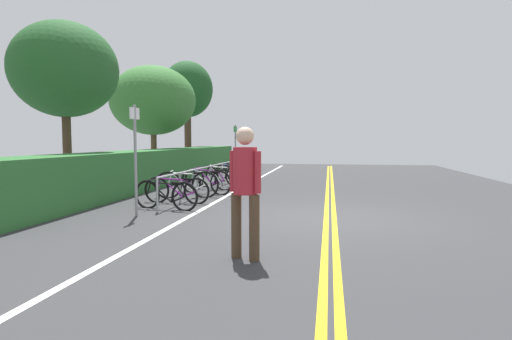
{
  "coord_description": "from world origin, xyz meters",
  "views": [
    {
      "loc": [
        -8.69,
        0.03,
        1.61
      ],
      "look_at": [
        2.64,
        2.01,
        0.78
      ],
      "focal_mm": 29.6,
      "sensor_mm": 36.0,
      "label": 1
    }
  ],
  "objects_px": {
    "bicycle_6": "(230,174)",
    "pedestrian": "(245,183)",
    "bicycle_1": "(177,190)",
    "tree_mid": "(65,70)",
    "bicycle_5": "(222,176)",
    "tree_far_right": "(153,101)",
    "bicycle_2": "(187,185)",
    "bicycle_3": "(206,182)",
    "bicycle_7": "(235,173)",
    "bike_rack": "(211,171)",
    "tree_extra": "(187,90)",
    "sign_post_near": "(135,150)",
    "bicycle_0": "(166,195)",
    "sign_post_far": "(235,146)",
    "bicycle_4": "(209,179)",
    "bicycle_8": "(236,171)"
  },
  "relations": [
    {
      "from": "bike_rack",
      "to": "pedestrian",
      "type": "xyz_separation_m",
      "value": [
        -7.53,
        -2.63,
        0.44
      ]
    },
    {
      "from": "pedestrian",
      "to": "bicycle_3",
      "type": "bearing_deg",
      "value": 20.99
    },
    {
      "from": "bicycle_1",
      "to": "sign_post_near",
      "type": "xyz_separation_m",
      "value": [
        -1.88,
        0.18,
        1.07
      ]
    },
    {
      "from": "bicycle_2",
      "to": "tree_far_right",
      "type": "distance_m",
      "value": 7.19
    },
    {
      "from": "bicycle_1",
      "to": "sign_post_far",
      "type": "xyz_separation_m",
      "value": [
        7.65,
        0.19,
        1.01
      ]
    },
    {
      "from": "bicycle_6",
      "to": "pedestrian",
      "type": "height_order",
      "value": "pedestrian"
    },
    {
      "from": "bicycle_6",
      "to": "tree_mid",
      "type": "bearing_deg",
      "value": 133.1
    },
    {
      "from": "bicycle_4",
      "to": "bicycle_7",
      "type": "height_order",
      "value": "bicycle_4"
    },
    {
      "from": "tree_far_right",
      "to": "bicycle_2",
      "type": "bearing_deg",
      "value": -148.89
    },
    {
      "from": "bicycle_4",
      "to": "bicycle_8",
      "type": "bearing_deg",
      "value": -0.7
    },
    {
      "from": "bicycle_5",
      "to": "tree_far_right",
      "type": "xyz_separation_m",
      "value": [
        2.85,
        3.69,
        2.86
      ]
    },
    {
      "from": "bicycle_3",
      "to": "pedestrian",
      "type": "xyz_separation_m",
      "value": [
        -6.55,
        -2.51,
        0.68
      ]
    },
    {
      "from": "sign_post_near",
      "to": "tree_mid",
      "type": "xyz_separation_m",
      "value": [
        3.01,
        3.59,
        2.22
      ]
    },
    {
      "from": "bicycle_3",
      "to": "bicycle_7",
      "type": "relative_size",
      "value": 1.06
    },
    {
      "from": "bicycle_3",
      "to": "bicycle_7",
      "type": "distance_m",
      "value": 3.89
    },
    {
      "from": "bicycle_0",
      "to": "bicycle_8",
      "type": "bearing_deg",
      "value": 0.43
    },
    {
      "from": "tree_far_right",
      "to": "bicycle_7",
      "type": "bearing_deg",
      "value": -102.71
    },
    {
      "from": "bicycle_1",
      "to": "tree_mid",
      "type": "bearing_deg",
      "value": 73.35
    },
    {
      "from": "bicycle_1",
      "to": "tree_mid",
      "type": "height_order",
      "value": "tree_mid"
    },
    {
      "from": "tree_mid",
      "to": "pedestrian",
      "type": "bearing_deg",
      "value": -131.59
    },
    {
      "from": "bicycle_6",
      "to": "tree_extra",
      "type": "xyz_separation_m",
      "value": [
        6.42,
        3.79,
        3.83
      ]
    },
    {
      "from": "bicycle_0",
      "to": "bicycle_7",
      "type": "height_order",
      "value": "bicycle_0"
    },
    {
      "from": "bicycle_1",
      "to": "tree_extra",
      "type": "distance_m",
      "value": 12.45
    },
    {
      "from": "sign_post_near",
      "to": "bicycle_4",
      "type": "bearing_deg",
      "value": -2.07
    },
    {
      "from": "bicycle_7",
      "to": "tree_extra",
      "type": "xyz_separation_m",
      "value": [
        5.46,
        3.77,
        3.87
      ]
    },
    {
      "from": "sign_post_far",
      "to": "tree_far_right",
      "type": "xyz_separation_m",
      "value": [
        -1.0,
        3.29,
        1.89
      ]
    },
    {
      "from": "bicycle_3",
      "to": "bicycle_8",
      "type": "height_order",
      "value": "bicycle_3"
    },
    {
      "from": "bike_rack",
      "to": "bicycle_5",
      "type": "height_order",
      "value": "bike_rack"
    },
    {
      "from": "bicycle_0",
      "to": "tree_extra",
      "type": "distance_m",
      "value": 13.35
    },
    {
      "from": "sign_post_near",
      "to": "tree_extra",
      "type": "height_order",
      "value": "tree_extra"
    },
    {
      "from": "bike_rack",
      "to": "bicycle_1",
      "type": "relative_size",
      "value": 4.87
    },
    {
      "from": "bicycle_6",
      "to": "tree_far_right",
      "type": "bearing_deg",
      "value": 64.18
    },
    {
      "from": "bicycle_3",
      "to": "bicycle_6",
      "type": "xyz_separation_m",
      "value": [
        2.93,
        -0.02,
        0.01
      ]
    },
    {
      "from": "bicycle_8",
      "to": "sign_post_near",
      "type": "distance_m",
      "value": 8.69
    },
    {
      "from": "bicycle_0",
      "to": "bicycle_6",
      "type": "xyz_separation_m",
      "value": [
        5.82,
        -0.12,
        0.03
      ]
    },
    {
      "from": "sign_post_far",
      "to": "tree_far_right",
      "type": "relative_size",
      "value": 0.48
    },
    {
      "from": "bicycle_7",
      "to": "bicycle_2",
      "type": "bearing_deg",
      "value": 176.9
    },
    {
      "from": "tree_far_right",
      "to": "bicycle_0",
      "type": "bearing_deg",
      "value": -154.8
    },
    {
      "from": "bicycle_2",
      "to": "bicycle_3",
      "type": "height_order",
      "value": "bicycle_2"
    },
    {
      "from": "sign_post_near",
      "to": "tree_mid",
      "type": "distance_m",
      "value": 5.18
    },
    {
      "from": "bicycle_1",
      "to": "sign_post_far",
      "type": "relative_size",
      "value": 0.79
    },
    {
      "from": "bicycle_1",
      "to": "tree_mid",
      "type": "relative_size",
      "value": 0.35
    },
    {
      "from": "bicycle_7",
      "to": "bicycle_0",
      "type": "bearing_deg",
      "value": 179.22
    },
    {
      "from": "bicycle_1",
      "to": "bicycle_2",
      "type": "bearing_deg",
      "value": 4.28
    },
    {
      "from": "bicycle_8",
      "to": "sign_post_near",
      "type": "xyz_separation_m",
      "value": [
        -8.62,
        0.22,
        1.07
      ]
    },
    {
      "from": "bicycle_8",
      "to": "pedestrian",
      "type": "bearing_deg",
      "value": -166.81
    },
    {
      "from": "bicycle_7",
      "to": "pedestrian",
      "type": "distance_m",
      "value": 10.76
    },
    {
      "from": "bicycle_2",
      "to": "bicycle_3",
      "type": "relative_size",
      "value": 1.0
    },
    {
      "from": "bike_rack",
      "to": "bicycle_6",
      "type": "height_order",
      "value": "bike_rack"
    },
    {
      "from": "bicycle_5",
      "to": "tree_extra",
      "type": "relative_size",
      "value": 0.3
    }
  ]
}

